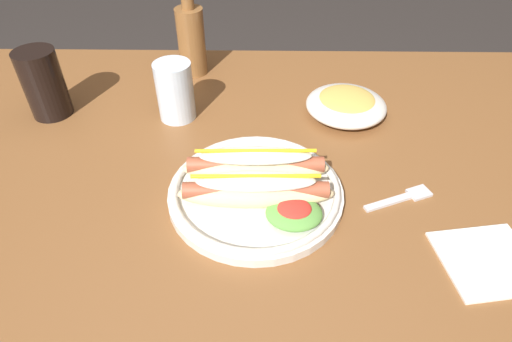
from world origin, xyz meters
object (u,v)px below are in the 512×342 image
Objects in this scene: glass_bottle at (191,37)px; side_bowl at (346,104)px; water_cup at (175,91)px; napkin at (488,261)px; hot_dog_plate at (257,187)px; fork at (403,198)px; soda_cup at (44,84)px.

glass_bottle reaches higher than side_bowl.
water_cup reaches higher than side_bowl.
napkin is at bearing -68.19° from side_bowl.
hot_dog_plate is 1.27× the size of glass_bottle.
soda_cup reaches higher than fork.
hot_dog_plate is at bearing 159.37° from napkin.
soda_cup is 0.84× the size of side_bowl.
water_cup is (-0.40, 0.23, 0.06)m from fork.
water_cup is at bearing -177.99° from side_bowl.
napkin is (0.48, -0.55, -0.08)m from glass_bottle.
fork is at bearing 0.52° from hot_dog_plate.
hot_dog_plate is at bearing -125.42° from side_bowl.
glass_bottle is at bearing 110.34° from fork.
side_bowl is (0.34, 0.01, -0.03)m from water_cup.
fork is 0.58m from glass_bottle.
fork is at bearing -76.38° from side_bowl.
water_cup is at bearing 143.75° from napkin.
water_cup is at bearing 124.80° from hot_dog_plate.
napkin is at bearing -76.92° from fork.
glass_bottle is at bearing 109.97° from hot_dog_plate.
hot_dog_plate is 0.24m from fork.
soda_cup is 0.83m from napkin.
side_bowl is (0.18, 0.25, -0.00)m from hot_dog_plate.
hot_dog_plate is 2.40× the size of water_cup.
fork is 0.15m from napkin.
soda_cup is (-0.42, 0.24, 0.04)m from hot_dog_plate.
water_cup is 0.61m from napkin.
hot_dog_plate is 1.74× the size of side_bowl.
soda_cup is 0.26m from water_cup.
side_bowl reaches higher than napkin.
soda_cup is 0.60m from side_bowl.
hot_dog_plate is 0.49m from soda_cup.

